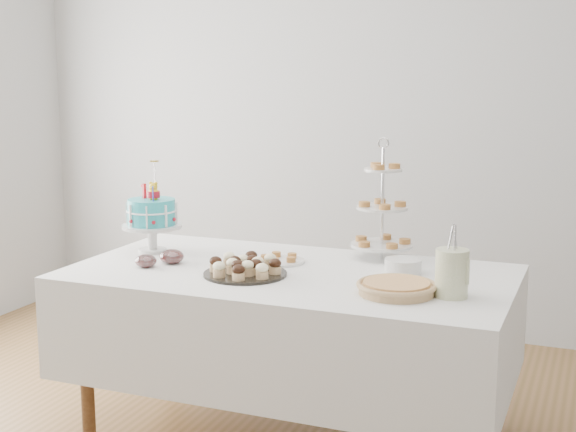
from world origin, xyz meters
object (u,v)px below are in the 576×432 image
at_px(jam_bowl_b, 172,257).
at_px(pastry_plate, 280,259).
at_px(cupcake_tray, 245,266).
at_px(utensil_pitcher, 452,271).
at_px(tiered_stand, 382,208).
at_px(birthday_cake, 152,228).
at_px(pie, 397,287).
at_px(jam_bowl_a, 146,261).
at_px(plate_stack, 403,266).
at_px(table, 290,321).

bearing_deg(jam_bowl_b, pastry_plate, 24.54).
distance_m(cupcake_tray, utensil_pitcher, 0.88).
bearing_deg(tiered_stand, birthday_cake, -164.67).
relative_size(pie, pastry_plate, 1.38).
bearing_deg(pie, birthday_cake, 167.20).
distance_m(cupcake_tray, pastry_plate, 0.28).
bearing_deg(pie, utensil_pitcher, 11.41).
relative_size(jam_bowl_a, utensil_pitcher, 0.34).
relative_size(cupcake_tray, tiered_stand, 0.64).
distance_m(pie, plate_stack, 0.34).
relative_size(birthday_cake, jam_bowl_b, 3.97).
xyz_separation_m(jam_bowl_b, utensil_pitcher, (1.28, -0.08, 0.07)).
height_order(cupcake_tray, pie, cupcake_tray).
height_order(pastry_plate, jam_bowl_a, jam_bowl_a).
height_order(birthday_cake, pie, birthday_cake).
relative_size(plate_stack, jam_bowl_a, 1.66).
xyz_separation_m(table, pastry_plate, (-0.10, 0.13, 0.24)).
bearing_deg(jam_bowl_b, plate_stack, 12.11).
xyz_separation_m(table, jam_bowl_a, (-0.62, -0.17, 0.25)).
xyz_separation_m(birthday_cake, cupcake_tray, (0.60, -0.24, -0.08)).
distance_m(birthday_cake, plate_stack, 1.23).
height_order(pie, utensil_pitcher, utensil_pitcher).
height_order(table, pie, pie).
bearing_deg(jam_bowl_b, birthday_cake, 140.09).
bearing_deg(pastry_plate, pie, -27.22).
bearing_deg(pie, pastry_plate, 152.78).
bearing_deg(jam_bowl_a, birthday_cake, 115.69).
height_order(tiered_stand, jam_bowl_a, tiered_stand).
relative_size(tiered_stand, jam_bowl_a, 5.84).
bearing_deg(jam_bowl_a, pastry_plate, 30.63).
xyz_separation_m(birthday_cake, pastry_plate, (0.65, 0.03, -0.11)).
bearing_deg(table, jam_bowl_b, -172.85).
relative_size(table, jam_bowl_a, 19.87).
distance_m(cupcake_tray, plate_stack, 0.68).
bearing_deg(utensil_pitcher, plate_stack, 147.63).
relative_size(pie, jam_bowl_a, 3.27).
bearing_deg(pie, table, 160.30).
bearing_deg(birthday_cake, cupcake_tray, 2.68).
xyz_separation_m(tiered_stand, utensil_pitcher, (0.43, -0.54, -0.13)).
xyz_separation_m(birthday_cake, jam_bowl_b, (0.20, -0.17, -0.09)).
distance_m(table, birthday_cake, 0.84).
distance_m(tiered_stand, pastry_plate, 0.53).
relative_size(pie, tiered_stand, 0.56).
xyz_separation_m(plate_stack, pastry_plate, (-0.57, -0.01, -0.02)).
bearing_deg(table, plate_stack, 17.71).
distance_m(tiered_stand, jam_bowl_b, 0.99).
height_order(cupcake_tray, jam_bowl_a, cupcake_tray).
bearing_deg(jam_bowl_b, table, 7.15).
bearing_deg(pastry_plate, cupcake_tray, -99.55).
height_order(table, plate_stack, plate_stack).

